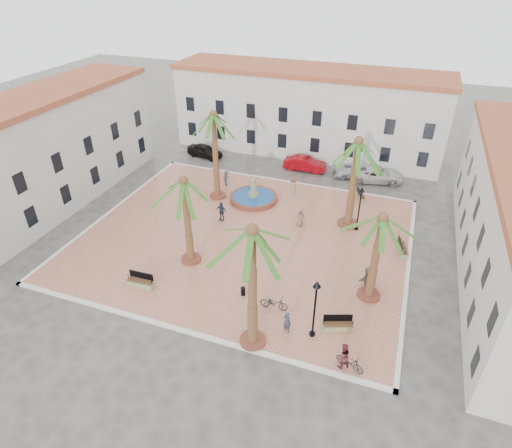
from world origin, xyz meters
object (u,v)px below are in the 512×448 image
(palm_s, at_px, (252,244))
(bicycle_a, at_px, (274,303))
(lamppost_e, at_px, (360,201))
(litter_bin, at_px, (243,291))
(pedestrian_fountain_b, at_px, (221,211))
(fountain, at_px, (253,197))
(palm_sw, at_px, (184,191))
(pedestrian_fountain_a, at_px, (300,217))
(cyclist_a, at_px, (287,322))
(bench_se, at_px, (338,326))
(car_silver, at_px, (353,172))
(car_red, at_px, (305,164))
(bollard_e, at_px, (371,276))
(palm_ne, at_px, (357,152))
(bench_s, at_px, (141,282))
(bench_e, at_px, (402,249))
(bollard_n, at_px, (293,186))
(bicycle_b, at_px, (350,362))
(bollard_se, at_px, (252,311))
(palm_e, at_px, (381,229))
(lamppost_s, at_px, (316,299))
(bench_ne, at_px, (361,196))
(pedestrian_north, at_px, (226,178))
(car_white, at_px, (377,175))
(car_black, at_px, (205,151))
(palm_nw, at_px, (214,124))
(pedestrian_east, at_px, (367,277))

(palm_s, bearing_deg, bicycle_a, 84.14)
(lamppost_e, relative_size, litter_bin, 6.39)
(lamppost_e, relative_size, pedestrian_fountain_b, 2.24)
(fountain, xyz_separation_m, palm_sw, (-1.22, -10.44, 5.68))
(pedestrian_fountain_a, bearing_deg, cyclist_a, -101.18)
(bench_se, distance_m, car_silver, 22.39)
(pedestrian_fountain_a, xyz_separation_m, car_red, (-2.48, 11.29, -0.21))
(bollard_e, bearing_deg, fountain, 144.18)
(palm_ne, height_order, bench_s, palm_ne)
(bench_e, bearing_deg, fountain, 60.83)
(bollard_n, xyz_separation_m, pedestrian_fountain_b, (-4.53, -7.01, 0.16))
(palm_s, bearing_deg, pedestrian_fountain_a, 93.05)
(fountain, height_order, pedestrian_fountain_b, fountain)
(fountain, xyz_separation_m, palm_ne, (9.17, -1.31, 6.42))
(bicycle_b, relative_size, pedestrian_fountain_b, 0.95)
(lamppost_e, relative_size, bollard_se, 3.11)
(palm_sw, distance_m, lamppost_e, 14.54)
(lamppost_e, bearing_deg, palm_e, -75.60)
(palm_sw, relative_size, car_red, 1.57)
(bicycle_a, bearing_deg, bicycle_b, -122.77)
(litter_bin, height_order, car_red, car_red)
(lamppost_s, xyz_separation_m, bicycle_b, (2.56, -1.76, -2.39))
(palm_sw, xyz_separation_m, palm_ne, (10.39, 9.14, 0.74))
(car_silver, bearing_deg, cyclist_a, 157.78)
(fountain, height_order, bench_se, fountain)
(bench_ne, bearing_deg, bench_e, -173.15)
(pedestrian_north, bearing_deg, palm_ne, -94.80)
(bicycle_b, relative_size, car_white, 0.32)
(bench_s, bearing_deg, bicycle_a, 4.29)
(bollard_se, distance_m, car_black, 26.84)
(lamppost_e, bearing_deg, bench_ne, 94.72)
(lamppost_e, xyz_separation_m, bollard_e, (2.03, -6.89, -1.99))
(bench_s, distance_m, pedestrian_fountain_a, 14.30)
(palm_nw, relative_size, bench_ne, 4.78)
(palm_s, relative_size, bench_se, 4.19)
(car_silver, bearing_deg, pedestrian_east, 170.43)
(bollard_n, relative_size, bicycle_b, 0.83)
(pedestrian_fountain_a, bearing_deg, bench_e, -29.58)
(palm_sw, relative_size, bicycle_b, 4.19)
(pedestrian_north, bearing_deg, car_red, -35.16)
(lamppost_s, bearing_deg, litter_bin, 159.89)
(bollard_se, height_order, car_black, car_black)
(palm_e, distance_m, pedestrian_east, 4.83)
(cyclist_a, xyz_separation_m, car_black, (-16.68, 22.99, -0.20))
(cyclist_a, distance_m, car_white, 23.48)
(pedestrian_fountain_b, bearing_deg, car_black, 128.40)
(bollard_n, bearing_deg, car_red, 93.23)
(palm_ne, bearing_deg, car_white, 82.20)
(lamppost_e, xyz_separation_m, bollard_n, (-6.83, 4.45, -1.98))
(palm_ne, distance_m, bollard_n, 9.38)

